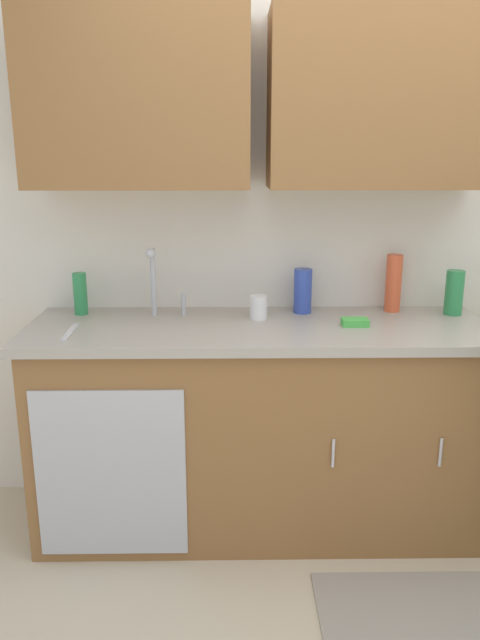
# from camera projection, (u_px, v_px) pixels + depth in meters

# --- Properties ---
(ground_plane) EXTENTS (9.00, 9.00, 0.00)m
(ground_plane) POSITION_uv_depth(u_px,v_px,m) (419.00, 630.00, 2.21)
(ground_plane) COLOR beige
(kitchen_wall_with_uppers) EXTENTS (4.80, 0.44, 2.70)m
(kitchen_wall_with_uppers) POSITION_uv_depth(u_px,v_px,m) (349.00, 191.00, 2.78)
(kitchen_wall_with_uppers) COLOR silver
(kitchen_wall_with_uppers) RESTS_ON ground
(counter_cabinet) EXTENTS (1.90, 0.62, 0.90)m
(counter_cabinet) POSITION_uv_depth(u_px,v_px,m) (257.00, 430.00, 2.76)
(counter_cabinet) COLOR brown
(counter_cabinet) RESTS_ON ground
(countertop) EXTENTS (1.96, 0.66, 0.04)m
(countertop) POSITION_uv_depth(u_px,v_px,m) (259.00, 329.00, 2.64)
(countertop) COLOR #A8A093
(countertop) RESTS_ON counter_cabinet
(sink) EXTENTS (0.50, 0.36, 0.35)m
(sink) POSITION_uv_depth(u_px,v_px,m) (160.00, 327.00, 2.64)
(sink) COLOR #B7BABF
(sink) RESTS_ON counter_cabinet
(floor_mat) EXTENTS (0.80, 0.50, 0.01)m
(floor_mat) POSITION_uv_depth(u_px,v_px,m) (428.00, 618.00, 2.26)
(floor_mat) COLOR gray
(floor_mat) RESTS_ON ground
(bottle_dish_liquid) EXTENTS (0.08, 0.08, 0.20)m
(bottle_dish_liquid) POSITION_uv_depth(u_px,v_px,m) (303.00, 291.00, 2.80)
(bottle_dish_liquid) COLOR #334CB2
(bottle_dish_liquid) RESTS_ON countertop
(bottle_cleaner_spray) EXTENTS (0.08, 0.08, 0.20)m
(bottle_cleaner_spray) POSITION_uv_depth(u_px,v_px,m) (454.00, 293.00, 2.77)
(bottle_cleaner_spray) COLOR #2D8C4C
(bottle_cleaner_spray) RESTS_ON countertop
(bottle_water_tall) EXTENTS (0.06, 0.06, 0.19)m
(bottle_water_tall) POSITION_uv_depth(u_px,v_px,m) (80.00, 294.00, 2.77)
(bottle_water_tall) COLOR #2D8C4C
(bottle_water_tall) RESTS_ON countertop
(bottle_water_short) EXTENTS (0.07, 0.07, 0.26)m
(bottle_water_short) POSITION_uv_depth(u_px,v_px,m) (393.00, 283.00, 2.81)
(bottle_water_short) COLOR #E05933
(bottle_water_short) RESTS_ON countertop
(cup_by_sink) EXTENTS (0.08, 0.08, 0.10)m
(cup_by_sink) POSITION_uv_depth(u_px,v_px,m) (258.00, 307.00, 2.70)
(cup_by_sink) COLOR white
(cup_by_sink) RESTS_ON countertop
(knife_on_counter) EXTENTS (0.03, 0.24, 0.01)m
(knife_on_counter) POSITION_uv_depth(u_px,v_px,m) (70.00, 332.00, 2.51)
(knife_on_counter) COLOR silver
(knife_on_counter) RESTS_ON countertop
(sponge) EXTENTS (0.11, 0.07, 0.03)m
(sponge) POSITION_uv_depth(u_px,v_px,m) (355.00, 322.00, 2.61)
(sponge) COLOR #4CBF4C
(sponge) RESTS_ON countertop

